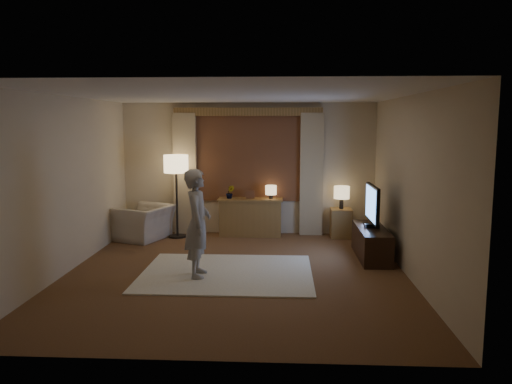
# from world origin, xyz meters

# --- Properties ---
(room) EXTENTS (5.04, 5.54, 2.64)m
(room) POSITION_xyz_m (0.00, 0.50, 1.33)
(room) COLOR brown
(room) RESTS_ON ground
(rug) EXTENTS (2.50, 2.00, 0.02)m
(rug) POSITION_xyz_m (-0.13, -0.03, 0.01)
(rug) COLOR white
(rug) RESTS_ON floor
(sideboard) EXTENTS (1.20, 0.40, 0.70)m
(sideboard) POSITION_xyz_m (0.06, 2.50, 0.35)
(sideboard) COLOR brown
(sideboard) RESTS_ON floor
(picture_frame) EXTENTS (0.16, 0.02, 0.20)m
(picture_frame) POSITION_xyz_m (0.06, 2.50, 0.80)
(picture_frame) COLOR brown
(picture_frame) RESTS_ON sideboard
(plant) EXTENTS (0.17, 0.13, 0.30)m
(plant) POSITION_xyz_m (-0.34, 2.50, 0.85)
(plant) COLOR #999999
(plant) RESTS_ON sideboard
(table_lamp_sideboard) EXTENTS (0.22, 0.22, 0.30)m
(table_lamp_sideboard) POSITION_xyz_m (0.46, 2.50, 0.90)
(table_lamp_sideboard) COLOR black
(table_lamp_sideboard) RESTS_ON sideboard
(floor_lamp) EXTENTS (0.47, 0.47, 1.60)m
(floor_lamp) POSITION_xyz_m (-1.35, 2.29, 1.34)
(floor_lamp) COLOR black
(floor_lamp) RESTS_ON floor
(armchair) EXTENTS (1.15, 1.22, 0.64)m
(armchair) POSITION_xyz_m (-1.94, 2.10, 0.32)
(armchair) COLOR beige
(armchair) RESTS_ON floor
(side_table) EXTENTS (0.40, 0.40, 0.56)m
(side_table) POSITION_xyz_m (1.82, 2.45, 0.28)
(side_table) COLOR brown
(side_table) RESTS_ON floor
(table_lamp_side) EXTENTS (0.30, 0.30, 0.44)m
(table_lamp_side) POSITION_xyz_m (1.82, 2.45, 0.87)
(table_lamp_side) COLOR black
(table_lamp_side) RESTS_ON side_table
(tv_stand) EXTENTS (0.45, 1.40, 0.50)m
(tv_stand) POSITION_xyz_m (2.15, 0.99, 0.25)
(tv_stand) COLOR black
(tv_stand) RESTS_ON floor
(tv) EXTENTS (0.24, 0.97, 0.70)m
(tv) POSITION_xyz_m (2.15, 0.99, 0.89)
(tv) COLOR black
(tv) RESTS_ON tv_stand
(person) EXTENTS (0.40, 0.59, 1.54)m
(person) POSITION_xyz_m (-0.52, -0.21, 0.79)
(person) COLOR #A9A49C
(person) RESTS_ON rug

